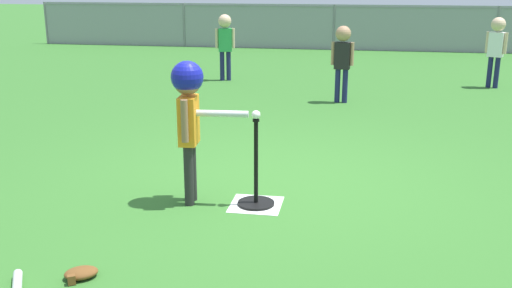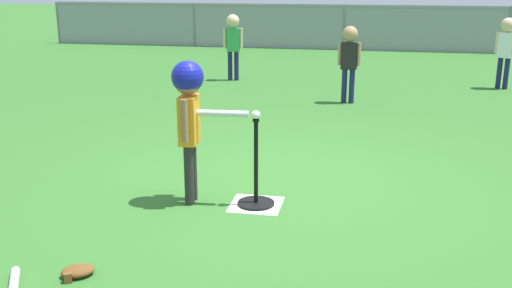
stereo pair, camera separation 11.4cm
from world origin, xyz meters
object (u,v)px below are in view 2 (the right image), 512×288
at_px(fielder_near_left, 233,38).
at_px(spare_bat_silver, 13,288).
at_px(glove_by_plate, 77,271).
at_px(fielder_deep_right, 506,43).
at_px(fielder_deep_center, 349,54).
at_px(baseball_on_tee, 256,115).
at_px(batting_tee, 256,191).
at_px(batter_child, 189,103).

height_order(fielder_near_left, spare_bat_silver, fielder_near_left).
bearing_deg(glove_by_plate, fielder_deep_right, 61.67).
xyz_separation_m(spare_bat_silver, glove_by_plate, (0.29, 0.28, 0.01)).
bearing_deg(fielder_near_left, fielder_deep_center, -36.34).
bearing_deg(baseball_on_tee, batting_tee, 0.00).
height_order(fielder_deep_right, fielder_deep_center, fielder_deep_right).
xyz_separation_m(batting_tee, fielder_deep_center, (0.58, 4.39, 0.63)).
bearing_deg(baseball_on_tee, batter_child, -176.36).
xyz_separation_m(fielder_deep_right, fielder_deep_center, (-2.56, -1.68, -0.02)).
bearing_deg(fielder_near_left, batter_child, -80.20).
distance_m(fielder_deep_right, fielder_near_left, 4.75).
relative_size(batting_tee, spare_bat_silver, 1.19).
bearing_deg(spare_bat_silver, fielder_deep_center, 73.69).
height_order(fielder_deep_right, fielder_near_left, same).
distance_m(baseball_on_tee, fielder_deep_right, 6.83).
bearing_deg(fielder_deep_right, spare_bat_silver, -119.14).
bearing_deg(batter_child, batting_tee, 3.64).
relative_size(batter_child, fielder_deep_right, 1.03).
relative_size(fielder_deep_center, spare_bat_silver, 1.82).
xyz_separation_m(batter_child, spare_bat_silver, (-0.65, -1.71, -0.86)).
relative_size(baseball_on_tee, glove_by_plate, 0.27).
bearing_deg(baseball_on_tee, glove_by_plate, -122.17).
distance_m(batting_tee, glove_by_plate, 1.73).
height_order(fielder_deep_center, spare_bat_silver, fielder_deep_center).
distance_m(fielder_deep_right, glove_by_plate, 8.59).
bearing_deg(baseball_on_tee, fielder_near_left, 105.01).
xyz_separation_m(batting_tee, spare_bat_silver, (-1.22, -1.74, -0.10)).
relative_size(fielder_deep_center, glove_by_plate, 4.33).
height_order(baseball_on_tee, fielder_deep_center, fielder_deep_center).
bearing_deg(batter_child, fielder_deep_center, 75.50).
bearing_deg(fielder_near_left, glove_by_plate, -84.75).
relative_size(batter_child, spare_bat_silver, 1.94).
bearing_deg(fielder_near_left, baseball_on_tee, -74.99).
distance_m(baseball_on_tee, batter_child, 0.57).
distance_m(batter_child, spare_bat_silver, 2.02).
bearing_deg(spare_bat_silver, batting_tee, 55.11).
relative_size(fielder_deep_right, spare_bat_silver, 1.88).
distance_m(fielder_deep_center, glove_by_plate, 6.08).
relative_size(batting_tee, fielder_deep_right, 0.63).
distance_m(baseball_on_tee, spare_bat_silver, 2.26).
distance_m(fielder_near_left, spare_bat_silver, 7.78).
distance_m(baseball_on_tee, glove_by_plate, 1.89).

